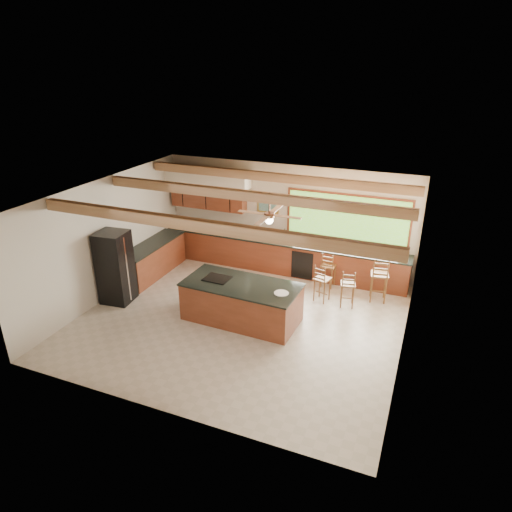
% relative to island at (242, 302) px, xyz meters
% --- Properties ---
extents(ground, '(7.20, 7.20, 0.00)m').
position_rel_island_xyz_m(ground, '(-0.01, -0.04, -0.46)').
color(ground, '#C1B2A0').
rests_on(ground, ground).
extents(room_shell, '(7.27, 6.54, 3.02)m').
position_rel_island_xyz_m(room_shell, '(-0.18, 0.61, 1.75)').
color(room_shell, beige).
rests_on(room_shell, ground).
extents(counter_run, '(7.12, 3.10, 1.22)m').
position_rel_island_xyz_m(counter_run, '(-0.83, 2.48, 0.00)').
color(counter_run, brown).
rests_on(counter_run, ground).
extents(island, '(2.70, 1.35, 0.94)m').
position_rel_island_xyz_m(island, '(0.00, 0.00, 0.00)').
color(island, brown).
rests_on(island, ground).
extents(refrigerator, '(0.78, 0.76, 1.82)m').
position_rel_island_xyz_m(refrigerator, '(-3.23, -0.33, 0.45)').
color(refrigerator, black).
rests_on(refrigerator, ground).
extents(bar_stool_a, '(0.43, 0.43, 0.99)m').
position_rel_island_xyz_m(bar_stool_a, '(1.49, 1.53, 0.12)').
color(bar_stool_a, brown).
rests_on(bar_stool_a, ground).
extents(bar_stool_b, '(0.37, 0.37, 0.99)m').
position_rel_island_xyz_m(bar_stool_b, '(1.45, 2.35, 0.12)').
color(bar_stool_b, brown).
rests_on(bar_stool_b, ground).
extents(bar_stool_c, '(0.49, 0.49, 1.19)m').
position_rel_island_xyz_m(bar_stool_c, '(2.79, 2.06, 0.24)').
color(bar_stool_c, brown).
rests_on(bar_stool_c, ground).
extents(bar_stool_d, '(0.42, 0.42, 0.98)m').
position_rel_island_xyz_m(bar_stool_d, '(2.13, 1.50, 0.12)').
color(bar_stool_d, brown).
rests_on(bar_stool_d, ground).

